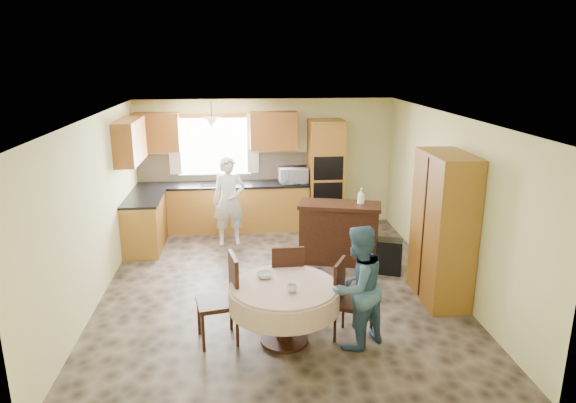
# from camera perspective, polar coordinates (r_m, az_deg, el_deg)

# --- Properties ---
(floor) EXTENTS (5.00, 6.00, 0.01)m
(floor) POSITION_cam_1_polar(r_m,az_deg,el_deg) (7.71, -1.20, -9.37)
(floor) COLOR brown
(floor) RESTS_ON ground
(ceiling) EXTENTS (5.00, 6.00, 0.01)m
(ceiling) POSITION_cam_1_polar(r_m,az_deg,el_deg) (7.01, -1.32, 9.43)
(ceiling) COLOR white
(ceiling) RESTS_ON wall_back
(wall_back) EXTENTS (5.00, 0.02, 2.50)m
(wall_back) POSITION_cam_1_polar(r_m,az_deg,el_deg) (10.17, -2.49, 4.31)
(wall_back) COLOR beige
(wall_back) RESTS_ON floor
(wall_front) EXTENTS (5.00, 0.02, 2.50)m
(wall_front) POSITION_cam_1_polar(r_m,az_deg,el_deg) (4.47, 1.61, -11.21)
(wall_front) COLOR beige
(wall_front) RESTS_ON floor
(wall_left) EXTENTS (0.02, 6.00, 2.50)m
(wall_left) POSITION_cam_1_polar(r_m,az_deg,el_deg) (7.52, -20.63, -0.89)
(wall_left) COLOR beige
(wall_left) RESTS_ON floor
(wall_right) EXTENTS (0.02, 6.00, 2.50)m
(wall_right) POSITION_cam_1_polar(r_m,az_deg,el_deg) (7.84, 17.29, 0.09)
(wall_right) COLOR beige
(wall_right) RESTS_ON floor
(window) EXTENTS (1.40, 0.03, 1.10)m
(window) POSITION_cam_1_polar(r_m,az_deg,el_deg) (10.09, -8.23, 6.09)
(window) COLOR white
(window) RESTS_ON wall_back
(curtain_left) EXTENTS (0.22, 0.02, 1.15)m
(curtain_left) POSITION_cam_1_polar(r_m,az_deg,el_deg) (10.09, -12.53, 6.17)
(curtain_left) COLOR white
(curtain_left) RESTS_ON wall_back
(curtain_right) EXTENTS (0.22, 0.02, 1.15)m
(curtain_right) POSITION_cam_1_polar(r_m,az_deg,el_deg) (10.02, -3.94, 6.44)
(curtain_right) COLOR white
(curtain_right) RESTS_ON wall_back
(base_cab_back) EXTENTS (3.30, 0.60, 0.88)m
(base_cab_back) POSITION_cam_1_polar(r_m,az_deg,el_deg) (10.07, -7.19, -0.67)
(base_cab_back) COLOR gold
(base_cab_back) RESTS_ON floor
(counter_back) EXTENTS (3.30, 0.64, 0.04)m
(counter_back) POSITION_cam_1_polar(r_m,az_deg,el_deg) (9.95, -7.28, 1.87)
(counter_back) COLOR black
(counter_back) RESTS_ON base_cab_back
(base_cab_left) EXTENTS (0.60, 1.20, 0.88)m
(base_cab_left) POSITION_cam_1_polar(r_m,az_deg,el_deg) (9.36, -15.63, -2.44)
(base_cab_left) COLOR gold
(base_cab_left) RESTS_ON floor
(counter_left) EXTENTS (0.64, 1.20, 0.04)m
(counter_left) POSITION_cam_1_polar(r_m,az_deg,el_deg) (9.23, -15.84, 0.27)
(counter_left) COLOR black
(counter_left) RESTS_ON base_cab_left
(backsplash) EXTENTS (3.30, 0.02, 0.55)m
(backsplash) POSITION_cam_1_polar(r_m,az_deg,el_deg) (10.17, -7.29, 3.79)
(backsplash) COLOR tan
(backsplash) RESTS_ON wall_back
(wall_cab_left) EXTENTS (0.85, 0.33, 0.72)m
(wall_cab_left) POSITION_cam_1_polar(r_m,az_deg,el_deg) (10.00, -14.40, 7.47)
(wall_cab_left) COLOR #A15428
(wall_cab_left) RESTS_ON wall_back
(wall_cab_right) EXTENTS (0.90, 0.33, 0.72)m
(wall_cab_right) POSITION_cam_1_polar(r_m,az_deg,el_deg) (9.90, -1.62, 7.88)
(wall_cab_right) COLOR #A15428
(wall_cab_right) RESTS_ON wall_back
(wall_cab_side) EXTENTS (0.33, 1.20, 0.72)m
(wall_cab_side) POSITION_cam_1_polar(r_m,az_deg,el_deg) (9.05, -17.16, 6.42)
(wall_cab_side) COLOR #A15428
(wall_cab_side) RESTS_ON wall_left
(oven_tower) EXTENTS (0.66, 0.62, 2.12)m
(oven_tower) POSITION_cam_1_polar(r_m,az_deg,el_deg) (10.03, 4.19, 3.01)
(oven_tower) COLOR gold
(oven_tower) RESTS_ON floor
(oven_upper) EXTENTS (0.56, 0.01, 0.45)m
(oven_upper) POSITION_cam_1_polar(r_m,az_deg,el_deg) (9.69, 4.52, 3.69)
(oven_upper) COLOR black
(oven_upper) RESTS_ON oven_tower
(oven_lower) EXTENTS (0.56, 0.01, 0.45)m
(oven_lower) POSITION_cam_1_polar(r_m,az_deg,el_deg) (9.81, 4.46, 0.83)
(oven_lower) COLOR black
(oven_lower) RESTS_ON oven_tower
(pendant) EXTENTS (0.36, 0.36, 0.18)m
(pendant) POSITION_cam_1_polar(r_m,az_deg,el_deg) (9.54, -8.48, 8.68)
(pendant) COLOR beige
(pendant) RESTS_ON ceiling
(sideboard) EXTENTS (1.41, 0.86, 0.94)m
(sideboard) POSITION_cam_1_polar(r_m,az_deg,el_deg) (8.45, 5.68, -3.69)
(sideboard) COLOR #361B0E
(sideboard) RESTS_ON floor
(space_heater) EXTENTS (0.47, 0.40, 0.54)m
(space_heater) POSITION_cam_1_polar(r_m,az_deg,el_deg) (8.21, 11.19, -5.99)
(space_heater) COLOR black
(space_heater) RESTS_ON floor
(cupboard) EXTENTS (0.54, 1.08, 2.06)m
(cupboard) POSITION_cam_1_polar(r_m,az_deg,el_deg) (7.28, 16.82, -2.86)
(cupboard) COLOR gold
(cupboard) RESTS_ON floor
(dining_table) EXTENTS (1.29, 1.29, 0.73)m
(dining_table) POSITION_cam_1_polar(r_m,az_deg,el_deg) (6.08, -0.43, -10.65)
(dining_table) COLOR #361B0E
(dining_table) RESTS_ON floor
(chair_left) EXTENTS (0.54, 0.54, 1.07)m
(chair_left) POSITION_cam_1_polar(r_m,az_deg,el_deg) (6.17, -7.13, -10.20)
(chair_left) COLOR #361B0E
(chair_left) RESTS_ON floor
(chair_back) EXTENTS (0.44, 0.44, 0.99)m
(chair_back) POSITION_cam_1_polar(r_m,az_deg,el_deg) (6.68, -0.10, -8.33)
(chair_back) COLOR #361B0E
(chair_back) RESTS_ON floor
(chair_right) EXTENTS (0.56, 0.56, 0.97)m
(chair_right) POSITION_cam_1_polar(r_m,az_deg,el_deg) (6.25, 6.68, -10.37)
(chair_right) COLOR #361B0E
(chair_right) RESTS_ON floor
(framed_picture) EXTENTS (0.06, 0.57, 0.47)m
(framed_picture) POSITION_cam_1_polar(r_m,az_deg,el_deg) (8.51, 15.15, 4.03)
(framed_picture) COLOR gold
(framed_picture) RESTS_ON wall_right
(microwave) EXTENTS (0.57, 0.41, 0.30)m
(microwave) POSITION_cam_1_polar(r_m,az_deg,el_deg) (9.91, 0.57, 2.95)
(microwave) COLOR silver
(microwave) RESTS_ON counter_back
(person_sink) EXTENTS (0.60, 0.41, 1.59)m
(person_sink) POSITION_cam_1_polar(r_m,az_deg,el_deg) (9.20, -6.56, 0.04)
(person_sink) COLOR silver
(person_sink) RESTS_ON floor
(person_dining) EXTENTS (0.91, 0.86, 1.47)m
(person_dining) POSITION_cam_1_polar(r_m,az_deg,el_deg) (6.00, 7.73, -9.43)
(person_dining) COLOR #3C6184
(person_dining) RESTS_ON floor
(bowl_sideboard) EXTENTS (0.28, 0.28, 0.05)m
(bowl_sideboard) POSITION_cam_1_polar(r_m,az_deg,el_deg) (8.23, 3.06, -0.54)
(bowl_sideboard) COLOR #B2B2B2
(bowl_sideboard) RESTS_ON sideboard
(bottle_sideboard) EXTENTS (0.14, 0.14, 0.31)m
(bottle_sideboard) POSITION_cam_1_polar(r_m,az_deg,el_deg) (8.33, 8.11, 0.45)
(bottle_sideboard) COLOR silver
(bottle_sideboard) RESTS_ON sideboard
(cup_table) EXTENTS (0.12, 0.12, 0.09)m
(cup_table) POSITION_cam_1_polar(r_m,az_deg,el_deg) (5.82, 0.46, -9.63)
(cup_table) COLOR #B2B2B2
(cup_table) RESTS_ON dining_table
(bowl_table) EXTENTS (0.24, 0.24, 0.06)m
(bowl_table) POSITION_cam_1_polar(r_m,az_deg,el_deg) (6.19, -2.62, -8.18)
(bowl_table) COLOR #B2B2B2
(bowl_table) RESTS_ON dining_table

